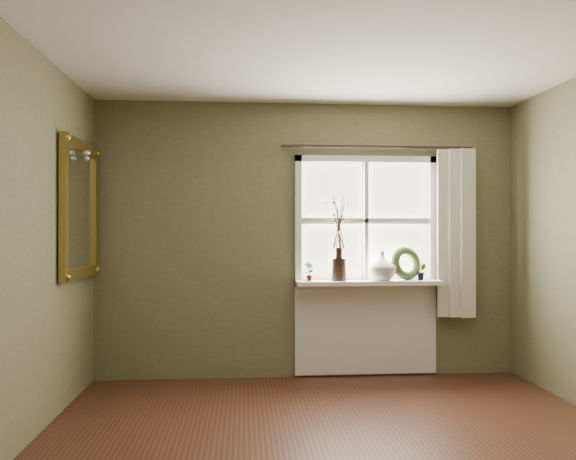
# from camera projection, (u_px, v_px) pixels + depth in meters

# --- Properties ---
(ceiling) EXTENTS (4.50, 4.50, 0.00)m
(ceiling) POSITION_uv_depth(u_px,v_px,m) (355.00, 10.00, 3.10)
(ceiling) COLOR silver
(ceiling) RESTS_ON ground
(wall_back) EXTENTS (4.00, 0.10, 2.60)m
(wall_back) POSITION_uv_depth(u_px,v_px,m) (308.00, 240.00, 5.39)
(wall_back) COLOR brown
(wall_back) RESTS_ON ground
(window_frame) EXTENTS (1.36, 0.06, 1.24)m
(window_frame) POSITION_uv_depth(u_px,v_px,m) (366.00, 221.00, 5.36)
(window_frame) COLOR white
(window_frame) RESTS_ON wall_back
(window_sill) EXTENTS (1.36, 0.26, 0.04)m
(window_sill) POSITION_uv_depth(u_px,v_px,m) (368.00, 283.00, 5.25)
(window_sill) COLOR white
(window_sill) RESTS_ON wall_back
(window_apron) EXTENTS (1.36, 0.04, 0.88)m
(window_apron) POSITION_uv_depth(u_px,v_px,m) (366.00, 328.00, 5.35)
(window_apron) COLOR white
(window_apron) RESTS_ON ground
(dark_jug) EXTENTS (0.19, 0.19, 0.21)m
(dark_jug) POSITION_uv_depth(u_px,v_px,m) (339.00, 269.00, 5.23)
(dark_jug) COLOR black
(dark_jug) RESTS_ON window_sill
(cream_vase) EXTENTS (0.32, 0.32, 0.27)m
(cream_vase) POSITION_uv_depth(u_px,v_px,m) (382.00, 266.00, 5.26)
(cream_vase) COLOR beige
(cream_vase) RESTS_ON window_sill
(wreath) EXTENTS (0.35, 0.25, 0.33)m
(wreath) POSITION_uv_depth(u_px,v_px,m) (406.00, 267.00, 5.32)
(wreath) COLOR #31471F
(wreath) RESTS_ON window_sill
(potted_plant_left) EXTENTS (0.11, 0.09, 0.18)m
(potted_plant_left) POSITION_uv_depth(u_px,v_px,m) (309.00, 271.00, 5.20)
(potted_plant_left) COLOR #31471F
(potted_plant_left) RESTS_ON window_sill
(potted_plant_right) EXTENTS (0.10, 0.08, 0.16)m
(potted_plant_right) POSITION_uv_depth(u_px,v_px,m) (422.00, 272.00, 5.29)
(potted_plant_right) COLOR #31471F
(potted_plant_right) RESTS_ON window_sill
(curtain) EXTENTS (0.36, 0.12, 1.59)m
(curtain) POSITION_uv_depth(u_px,v_px,m) (455.00, 233.00, 5.33)
(curtain) COLOR beige
(curtain) RESTS_ON wall_back
(curtain_rod) EXTENTS (1.84, 0.03, 0.03)m
(curtain_rod) POSITION_uv_depth(u_px,v_px,m) (377.00, 147.00, 5.31)
(curtain_rod) COLOR black
(curtain_rod) RESTS_ON wall_back
(gilt_mirror) EXTENTS (0.10, 0.95, 1.13)m
(gilt_mirror) POSITION_uv_depth(u_px,v_px,m) (80.00, 209.00, 4.64)
(gilt_mirror) COLOR white
(gilt_mirror) RESTS_ON wall_left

